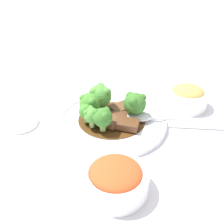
# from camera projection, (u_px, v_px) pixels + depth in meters

# --- Properties ---
(ground_plane) EXTENTS (4.00, 4.00, 0.00)m
(ground_plane) POSITION_uv_depth(u_px,v_px,m) (112.00, 124.00, 0.62)
(ground_plane) COLOR silver
(main_plate) EXTENTS (0.25, 0.25, 0.02)m
(main_plate) POSITION_uv_depth(u_px,v_px,m) (112.00, 121.00, 0.61)
(main_plate) COLOR white
(main_plate) RESTS_ON ground_plane
(beef_strip_0) EXTENTS (0.08, 0.06, 0.01)m
(beef_strip_0) POSITION_uv_depth(u_px,v_px,m) (102.00, 118.00, 0.59)
(beef_strip_0) COLOR brown
(beef_strip_0) RESTS_ON main_plate
(beef_strip_1) EXTENTS (0.05, 0.06, 0.01)m
(beef_strip_1) POSITION_uv_depth(u_px,v_px,m) (119.00, 115.00, 0.61)
(beef_strip_1) COLOR #56331E
(beef_strip_1) RESTS_ON main_plate
(beef_strip_2) EXTENTS (0.04, 0.06, 0.01)m
(beef_strip_2) POSITION_uv_depth(u_px,v_px,m) (121.00, 107.00, 0.64)
(beef_strip_2) COLOR brown
(beef_strip_2) RESTS_ON main_plate
(beef_strip_3) EXTENTS (0.06, 0.06, 0.02)m
(beef_strip_3) POSITION_uv_depth(u_px,v_px,m) (127.00, 124.00, 0.57)
(beef_strip_3) COLOR #56331E
(beef_strip_3) RESTS_ON main_plate
(broccoli_floret_0) EXTENTS (0.05, 0.05, 0.06)m
(broccoli_floret_0) POSITION_uv_depth(u_px,v_px,m) (135.00, 103.00, 0.59)
(broccoli_floret_0) COLOR #7FA84C
(broccoli_floret_0) RESTS_ON main_plate
(broccoli_floret_1) EXTENTS (0.05, 0.05, 0.06)m
(broccoli_floret_1) POSITION_uv_depth(u_px,v_px,m) (90.00, 103.00, 0.60)
(broccoli_floret_1) COLOR #8EB756
(broccoli_floret_1) RESTS_ON main_plate
(broccoli_floret_2) EXTENTS (0.06, 0.06, 0.07)m
(broccoli_floret_2) POSITION_uv_depth(u_px,v_px,m) (100.00, 96.00, 0.62)
(broccoli_floret_2) COLOR #7FA84C
(broccoli_floret_2) RESTS_ON main_plate
(broccoli_floret_3) EXTENTS (0.04, 0.04, 0.05)m
(broccoli_floret_3) POSITION_uv_depth(u_px,v_px,m) (90.00, 101.00, 0.62)
(broccoli_floret_3) COLOR #7FA84C
(broccoli_floret_3) RESTS_ON main_plate
(broccoli_floret_4) EXTENTS (0.04, 0.04, 0.05)m
(broccoli_floret_4) POSITION_uv_depth(u_px,v_px,m) (103.00, 117.00, 0.55)
(broccoli_floret_4) COLOR #7FA84C
(broccoli_floret_4) RESTS_ON main_plate
(broccoli_floret_5) EXTENTS (0.03, 0.03, 0.05)m
(broccoli_floret_5) POSITION_uv_depth(u_px,v_px,m) (91.00, 115.00, 0.56)
(broccoli_floret_5) COLOR #8EB756
(broccoli_floret_5) RESTS_ON main_plate
(broccoli_floret_6) EXTENTS (0.03, 0.03, 0.04)m
(broccoli_floret_6) POSITION_uv_depth(u_px,v_px,m) (86.00, 111.00, 0.58)
(broccoli_floret_6) COLOR #7FA84C
(broccoli_floret_6) RESTS_ON main_plate
(serving_spoon) EXTENTS (0.18, 0.17, 0.01)m
(serving_spoon) POSITION_uv_depth(u_px,v_px,m) (149.00, 117.00, 0.60)
(serving_spoon) COLOR silver
(serving_spoon) RESTS_ON main_plate
(side_bowl_kimchi) EXTENTS (0.11, 0.11, 0.05)m
(side_bowl_kimchi) POSITION_uv_depth(u_px,v_px,m) (116.00, 178.00, 0.44)
(side_bowl_kimchi) COLOR white
(side_bowl_kimchi) RESTS_ON ground_plane
(side_bowl_appetizer) EXTENTS (0.10, 0.10, 0.06)m
(side_bowl_appetizer) POSITION_uv_depth(u_px,v_px,m) (187.00, 97.00, 0.67)
(side_bowl_appetizer) COLOR white
(side_bowl_appetizer) RESTS_ON ground_plane
(sauce_dish) EXTENTS (0.08, 0.08, 0.01)m
(sauce_dish) POSITION_uv_depth(u_px,v_px,m) (20.00, 122.00, 0.61)
(sauce_dish) COLOR white
(sauce_dish) RESTS_ON ground_plane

